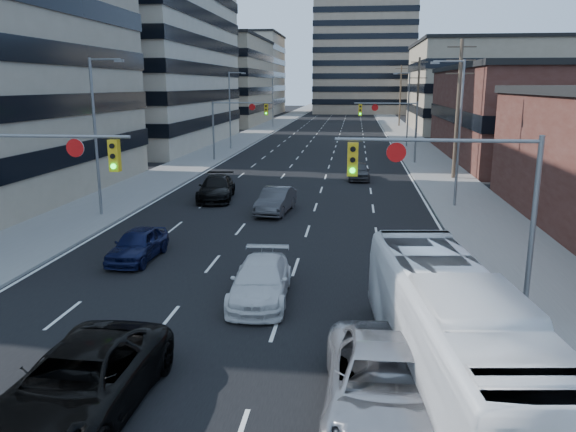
% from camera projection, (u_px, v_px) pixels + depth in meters
% --- Properties ---
extents(road_surface, '(18.00, 300.00, 0.02)m').
position_uv_depth(road_surface, '(338.00, 116.00, 138.06)').
color(road_surface, black).
rests_on(road_surface, ground).
extents(sidewalk_left, '(5.00, 300.00, 0.15)m').
position_uv_depth(sidewalk_left, '(292.00, 116.00, 139.36)').
color(sidewalk_left, slate).
rests_on(sidewalk_left, ground).
extents(sidewalk_right, '(5.00, 300.00, 0.15)m').
position_uv_depth(sidewalk_right, '(386.00, 116.00, 136.72)').
color(sidewalk_right, slate).
rests_on(sidewalk_right, ground).
extents(office_left_mid, '(26.00, 34.00, 28.00)m').
position_uv_depth(office_left_mid, '(108.00, 32.00, 70.28)').
color(office_left_mid, '#ADA089').
rests_on(office_left_mid, ground).
extents(office_left_far, '(20.00, 30.00, 16.00)m').
position_uv_depth(office_left_far, '(212.00, 82.00, 109.98)').
color(office_left_far, gray).
rests_on(office_left_far, ground).
extents(storefront_right_mid, '(20.00, 30.00, 9.00)m').
position_uv_depth(storefront_right_mid, '(552.00, 115.00, 56.93)').
color(storefront_right_mid, '#472119').
rests_on(storefront_right_mid, ground).
extents(office_right_far, '(22.00, 28.00, 14.00)m').
position_uv_depth(office_right_far, '(483.00, 88.00, 92.99)').
color(office_right_far, gray).
rests_on(office_right_far, ground).
extents(apartment_tower, '(26.00, 26.00, 58.00)m').
position_uv_depth(apartment_tower, '(365.00, 2.00, 150.09)').
color(apartment_tower, gray).
rests_on(apartment_tower, ground).
extents(bg_block_left, '(24.00, 24.00, 20.00)m').
position_uv_depth(bg_block_left, '(235.00, 75.00, 148.66)').
color(bg_block_left, '#ADA089').
rests_on(bg_block_left, ground).
extents(bg_block_right, '(22.00, 22.00, 12.00)m').
position_uv_depth(bg_block_right, '(474.00, 91.00, 133.02)').
color(bg_block_right, gray).
rests_on(bg_block_right, ground).
extents(signal_near_left, '(6.59, 0.33, 6.00)m').
position_uv_depth(signal_near_left, '(26.00, 177.00, 19.97)').
color(signal_near_left, slate).
rests_on(signal_near_left, ground).
extents(signal_near_right, '(6.59, 0.33, 6.00)m').
position_uv_depth(signal_near_right, '(456.00, 186.00, 18.26)').
color(signal_near_right, slate).
rests_on(signal_near_right, ground).
extents(signal_far_left, '(6.09, 0.33, 6.00)m').
position_uv_depth(signal_far_left, '(236.00, 118.00, 55.78)').
color(signal_far_left, slate).
rests_on(signal_far_left, ground).
extents(signal_far_right, '(6.09, 0.33, 6.00)m').
position_uv_depth(signal_far_right, '(392.00, 119.00, 54.01)').
color(signal_far_right, slate).
rests_on(signal_far_right, ground).
extents(utility_pole_block, '(2.20, 0.28, 11.00)m').
position_uv_depth(utility_pole_block, '(458.00, 108.00, 44.46)').
color(utility_pole_block, '#4C3D2D').
rests_on(utility_pole_block, ground).
extents(utility_pole_midblock, '(2.20, 0.28, 11.00)m').
position_uv_depth(utility_pole_midblock, '(418.00, 99.00, 73.47)').
color(utility_pole_midblock, '#4C3D2D').
rests_on(utility_pole_midblock, ground).
extents(utility_pole_distant, '(2.20, 0.28, 11.00)m').
position_uv_depth(utility_pole_distant, '(400.00, 95.00, 102.47)').
color(utility_pole_distant, '#4C3D2D').
rests_on(utility_pole_distant, ground).
extents(streetlight_left_near, '(2.03, 0.22, 9.00)m').
position_uv_depth(streetlight_left_near, '(98.00, 130.00, 31.74)').
color(streetlight_left_near, slate).
rests_on(streetlight_left_near, ground).
extents(streetlight_left_mid, '(2.03, 0.22, 9.00)m').
position_uv_depth(streetlight_left_mid, '(231.00, 107.00, 65.58)').
color(streetlight_left_mid, slate).
rests_on(streetlight_left_mid, ground).
extents(streetlight_left_far, '(2.03, 0.22, 9.00)m').
position_uv_depth(streetlight_left_far, '(274.00, 99.00, 99.42)').
color(streetlight_left_far, slate).
rests_on(streetlight_left_far, ground).
extents(streetlight_right_near, '(2.03, 0.22, 9.00)m').
position_uv_depth(streetlight_right_near, '(457.00, 127.00, 34.20)').
color(streetlight_right_near, slate).
rests_on(streetlight_right_near, ground).
extents(streetlight_right_far, '(2.03, 0.22, 9.00)m').
position_uv_depth(streetlight_right_far, '(407.00, 106.00, 68.04)').
color(streetlight_right_far, slate).
rests_on(streetlight_right_far, ground).
extents(black_pickup, '(2.86, 6.01, 1.66)m').
position_uv_depth(black_pickup, '(80.00, 384.00, 12.92)').
color(black_pickup, black).
rests_on(black_pickup, ground).
extents(white_van, '(2.22, 5.00, 1.43)m').
position_uv_depth(white_van, '(261.00, 281.00, 20.03)').
color(white_van, silver).
rests_on(white_van, ground).
extents(silver_suv, '(2.86, 6.14, 1.70)m').
position_uv_depth(silver_suv, '(386.00, 386.00, 12.76)').
color(silver_suv, '#A6A5AA').
rests_on(silver_suv, ground).
extents(transit_bus, '(3.90, 11.27, 3.07)m').
position_uv_depth(transit_bus, '(454.00, 335.00, 13.78)').
color(transit_bus, white).
rests_on(transit_bus, ground).
extents(sedan_blue, '(1.76, 4.18, 1.41)m').
position_uv_depth(sedan_blue, '(138.00, 244.00, 24.63)').
color(sedan_blue, '#0C1233').
rests_on(sedan_blue, ground).
extents(sedan_grey_center, '(2.08, 4.72, 1.51)m').
position_uv_depth(sedan_grey_center, '(276.00, 201.00, 33.69)').
color(sedan_grey_center, '#363639').
rests_on(sedan_grey_center, ground).
extents(sedan_black_far, '(2.82, 5.64, 1.57)m').
position_uv_depth(sedan_black_far, '(216.00, 188.00, 37.61)').
color(sedan_black_far, black).
rests_on(sedan_black_far, ground).
extents(sedan_grey_right, '(1.79, 4.25, 1.44)m').
position_uv_depth(sedan_grey_right, '(359.00, 171.00, 45.48)').
color(sedan_grey_right, '#353538').
rests_on(sedan_grey_right, ground).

